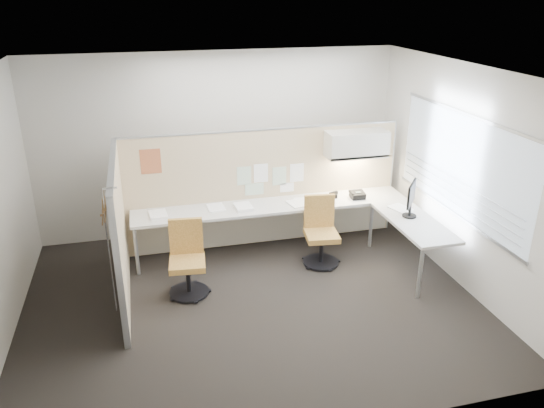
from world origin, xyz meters
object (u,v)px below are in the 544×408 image
object	(u,v)px
chair_left	(187,261)
monitor	(411,198)
phone	(357,195)
desk	(297,214)
chair_right	(321,233)

from	to	relation	value
chair_left	monitor	bearing A→B (deg)	5.60
monitor	phone	distance (m)	0.95
desk	chair_left	world-z (taller)	chair_left
desk	phone	size ratio (longest dim) A/B	18.81
chair_left	monitor	distance (m)	3.08
desk	chair_right	world-z (taller)	chair_right
chair_right	phone	distance (m)	0.91
chair_right	phone	bearing A→B (deg)	39.32
chair_right	chair_left	bearing A→B (deg)	-162.58
monitor	phone	bearing A→B (deg)	65.49
chair_right	phone	world-z (taller)	chair_right
chair_right	desk	bearing A→B (deg)	128.93
chair_left	phone	size ratio (longest dim) A/B	4.45
monitor	chair_right	bearing A→B (deg)	110.29
chair_left	phone	distance (m)	2.74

